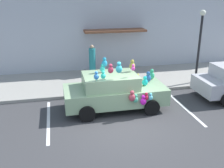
{
  "coord_description": "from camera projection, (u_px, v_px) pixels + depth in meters",
  "views": [
    {
      "loc": [
        -2.41,
        -8.49,
        4.85
      ],
      "look_at": [
        -0.08,
        2.13,
        0.9
      ],
      "focal_mm": 42.25,
      "sensor_mm": 36.0,
      "label": 1
    }
  ],
  "objects": [
    {
      "name": "storefront_building",
      "position": [
        95.0,
        19.0,
        15.41
      ],
      "size": [
        24.0,
        1.25,
        6.4
      ],
      "color": "#B2B7C1",
      "rests_on": "ground"
    },
    {
      "name": "parking_stripe_front",
      "position": [
        184.0,
        107.0,
        11.43
      ],
      "size": [
        0.12,
        3.6,
        0.01
      ],
      "primitive_type": "cube",
      "color": "silver",
      "rests_on": "ground"
    },
    {
      "name": "teddy_bear_on_sidewalk",
      "position": [
        98.0,
        81.0,
        13.26
      ],
      "size": [
        0.35,
        0.29,
        0.67
      ],
      "color": "pink",
      "rests_on": "sidewalk"
    },
    {
      "name": "ground_plane",
      "position": [
        126.0,
        125.0,
        9.93
      ],
      "size": [
        60.0,
        60.0,
        0.0
      ],
      "primitive_type": "plane",
      "color": "#38383A"
    },
    {
      "name": "parking_stripe_rear",
      "position": [
        48.0,
        120.0,
        10.27
      ],
      "size": [
        0.12,
        3.6,
        0.01
      ],
      "primitive_type": "cube",
      "color": "silver",
      "rests_on": "ground"
    },
    {
      "name": "pedestrian_near_shopfront",
      "position": [
        92.0,
        61.0,
        14.9
      ],
      "size": [
        0.37,
        0.37,
        1.76
      ],
      "color": "#227780",
      "rests_on": "sidewalk"
    },
    {
      "name": "sidewalk",
      "position": [
        102.0,
        81.0,
        14.5
      ],
      "size": [
        24.0,
        4.0,
        0.15
      ],
      "primitive_type": "cube",
      "color": "gray",
      "rests_on": "ground"
    },
    {
      "name": "plush_covered_car",
      "position": [
        114.0,
        91.0,
        11.03
      ],
      "size": [
        4.24,
        2.12,
        2.24
      ],
      "color": "#8CAD82",
      "rests_on": "ground"
    },
    {
      "name": "street_lamp_post",
      "position": [
        200.0,
        39.0,
        13.28
      ],
      "size": [
        0.28,
        0.28,
        3.73
      ],
      "color": "black",
      "rests_on": "sidewalk"
    }
  ]
}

